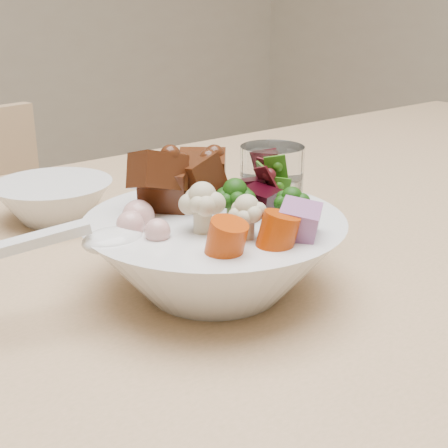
{
  "coord_description": "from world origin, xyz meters",
  "views": [
    {
      "loc": [
        -0.45,
        -0.55,
        1.07
      ],
      "look_at": [
        -0.15,
        -0.13,
        0.88
      ],
      "focal_mm": 50.0,
      "sensor_mm": 36.0,
      "label": 1
    }
  ],
  "objects_px": {
    "water_glass": "(271,203)",
    "side_bowl": "(54,201)",
    "dining_table": "(364,292)",
    "food_bowl": "(215,248)"
  },
  "relations": [
    {
      "from": "dining_table",
      "to": "side_bowl",
      "type": "height_order",
      "value": "side_bowl"
    },
    {
      "from": "dining_table",
      "to": "food_bowl",
      "type": "relative_size",
      "value": 7.66
    },
    {
      "from": "dining_table",
      "to": "food_bowl",
      "type": "distance_m",
      "value": 0.27
    },
    {
      "from": "food_bowl",
      "to": "side_bowl",
      "type": "xyz_separation_m",
      "value": [
        -0.05,
        0.27,
        -0.02
      ]
    },
    {
      "from": "dining_table",
      "to": "water_glass",
      "type": "relative_size",
      "value": 16.03
    },
    {
      "from": "food_bowl",
      "to": "water_glass",
      "type": "distance_m",
      "value": 0.11
    },
    {
      "from": "water_glass",
      "to": "side_bowl",
      "type": "bearing_deg",
      "value": 124.24
    },
    {
      "from": "water_glass",
      "to": "dining_table",
      "type": "bearing_deg",
      "value": -8.07
    },
    {
      "from": "dining_table",
      "to": "side_bowl",
      "type": "bearing_deg",
      "value": 136.96
    },
    {
      "from": "water_glass",
      "to": "side_bowl",
      "type": "xyz_separation_m",
      "value": [
        -0.15,
        0.22,
        -0.03
      ]
    }
  ]
}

